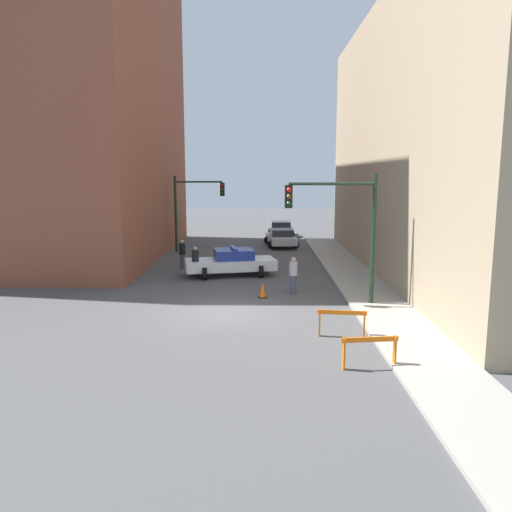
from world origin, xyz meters
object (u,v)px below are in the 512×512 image
object	(u,v)px
traffic_cone	(262,290)
traffic_light_near	(345,219)
parked_car_near	(281,237)
parked_car_mid	(281,229)
pedestrian_sidewalk	(293,275)
pedestrian_crossing	(195,262)
traffic_light_far	(192,203)
barrier_mid	(342,319)
police_car	(231,262)
pedestrian_corner	(182,254)
barrier_front	(370,347)

from	to	relation	value
traffic_cone	traffic_light_near	bearing A→B (deg)	-21.92
parked_car_near	parked_car_mid	xyz separation A→B (m)	(0.24, 6.08, 0.00)
traffic_light_near	pedestrian_sidewalk	distance (m)	3.86
traffic_light_near	pedestrian_crossing	distance (m)	8.99
traffic_light_near	traffic_light_far	distance (m)	16.27
barrier_mid	police_car	bearing A→B (deg)	112.68
pedestrian_sidewalk	barrier_mid	world-z (taller)	pedestrian_sidewalk
pedestrian_corner	barrier_front	xyz separation A→B (m)	(7.42, -14.71, -0.24)
traffic_light_far	pedestrian_crossing	bearing A→B (deg)	-81.24
traffic_light_near	barrier_front	world-z (taller)	traffic_light_near
parked_car_mid	barrier_mid	bearing A→B (deg)	-86.51
barrier_mid	barrier_front	bearing A→B (deg)	-83.13
parked_car_mid	traffic_light_near	bearing A→B (deg)	-84.52
parked_car_mid	barrier_front	world-z (taller)	parked_car_mid
traffic_light_far	barrier_front	distance (m)	22.39
parked_car_mid	traffic_cone	bearing A→B (deg)	-92.84
traffic_light_near	pedestrian_sidewalk	world-z (taller)	traffic_light_near
traffic_light_near	traffic_cone	bearing A→B (deg)	158.08
traffic_light_far	parked_car_mid	bearing A→B (deg)	53.90
pedestrian_crossing	pedestrian_sidewalk	xyz separation A→B (m)	(4.82, -3.30, 0.00)
police_car	parked_car_near	world-z (taller)	police_car
traffic_light_near	parked_car_mid	bearing A→B (deg)	93.91
traffic_light_far	barrier_front	size ratio (longest dim) A/B	3.26
pedestrian_crossing	parked_car_mid	bearing A→B (deg)	50.59
traffic_light_far	parked_car_near	world-z (taller)	traffic_light_far
parked_car_mid	traffic_cone	xyz separation A→B (m)	(-1.68, -21.70, -0.36)
traffic_light_near	barrier_mid	distance (m)	5.00
traffic_light_near	pedestrian_corner	xyz separation A→B (m)	(-7.76, 8.01, -2.67)
pedestrian_crossing	traffic_light_near	bearing A→B (deg)	-62.09
police_car	barrier_mid	distance (m)	10.94
police_car	barrier_front	size ratio (longest dim) A/B	3.12
traffic_cone	police_car	bearing A→B (deg)	108.91
traffic_light_far	parked_car_near	bearing A→B (deg)	24.08
police_car	barrier_mid	size ratio (longest dim) A/B	3.13
parked_car_mid	barrier_mid	xyz separation A→B (m)	(0.90, -27.01, -0.06)
pedestrian_crossing	pedestrian_corner	world-z (taller)	same
parked_car_mid	pedestrian_crossing	size ratio (longest dim) A/B	2.62
traffic_light_near	barrier_mid	bearing A→B (deg)	-99.44
pedestrian_crossing	traffic_cone	size ratio (longest dim) A/B	2.53
barrier_front	barrier_mid	distance (m)	2.71
traffic_light_far	pedestrian_sidewalk	world-z (taller)	traffic_light_far
traffic_light_far	traffic_cone	xyz separation A→B (m)	(4.78, -12.84, -3.08)
parked_car_near	barrier_mid	distance (m)	20.97
barrier_mid	pedestrian_sidewalk	bearing A→B (deg)	101.14
pedestrian_corner	pedestrian_sidewalk	size ratio (longest dim) A/B	1.00
traffic_light_near	police_car	xyz separation A→B (m)	(-4.89, 6.09, -2.81)
barrier_mid	pedestrian_crossing	bearing A→B (deg)	122.64
parked_car_mid	barrier_mid	world-z (taller)	parked_car_mid
parked_car_mid	barrier_mid	distance (m)	27.03
police_car	pedestrian_crossing	distance (m)	1.93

